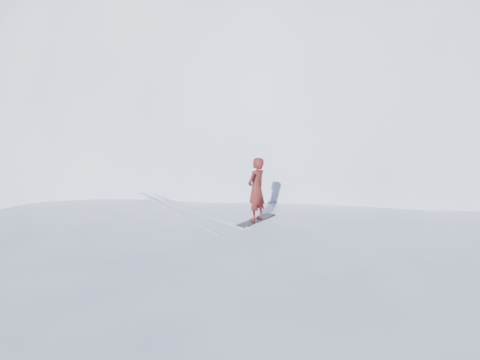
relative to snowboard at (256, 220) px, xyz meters
The scene contains 8 objects.
ground 4.35m from the snowboard, 106.99° to the right, with size 400.00×400.00×0.00m, color white.
near_ridge 2.46m from the snowboard, 97.02° to the right, with size 36.00×28.00×4.80m, color white.
summit_peak 30.86m from the snowboard, 47.11° to the left, with size 60.00×56.00×56.00m, color white.
peak_shoulder 18.96m from the snowboard, 61.60° to the left, with size 28.00×24.00×18.00m, color white.
wind_bumps 3.20m from the snowboard, 140.33° to the right, with size 16.00×14.40×1.00m.
snowboard is the anchor object (origin of this frame).
snowboarder 0.98m from the snowboard, ahead, with size 0.71×0.46×1.94m, color maroon.
board_tracks 2.74m from the snowboard, 121.83° to the left, with size 1.52×5.99×0.04m.
Camera 1 is at (-5.68, -7.28, 6.35)m, focal length 32.00 mm.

